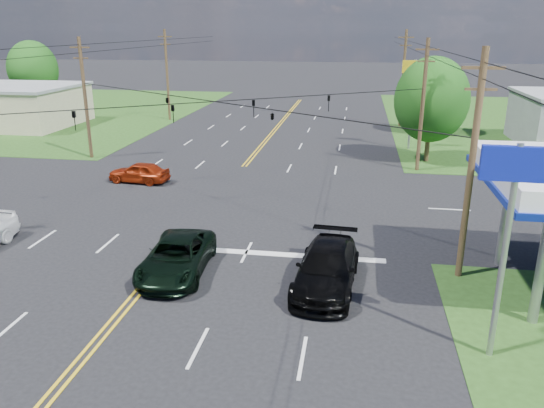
% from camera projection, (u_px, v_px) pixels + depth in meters
% --- Properties ---
extents(ground, '(280.00, 280.00, 0.00)m').
position_uv_depth(ground, '(218.00, 198.00, 33.16)').
color(ground, black).
rests_on(ground, ground).
extents(grass_nw, '(46.00, 48.00, 0.03)m').
position_uv_depth(grass_nw, '(17.00, 110.00, 68.37)').
color(grass_nw, '#234415').
rests_on(grass_nw, ground).
extents(stop_bar, '(10.00, 0.50, 0.02)m').
position_uv_depth(stop_bar, '(278.00, 255.00, 24.92)').
color(stop_bar, silver).
rests_on(stop_bar, ground).
extents(retail_nw, '(16.00, 11.00, 4.00)m').
position_uv_depth(retail_nw, '(1.00, 106.00, 57.62)').
color(retail_nw, tan).
rests_on(retail_nw, ground).
extents(pole_se, '(1.60, 0.28, 9.50)m').
position_uv_depth(pole_se, '(472.00, 165.00, 21.23)').
color(pole_se, '#44311C').
rests_on(pole_se, ground).
extents(pole_nw, '(1.60, 0.28, 9.50)m').
position_uv_depth(pole_nw, '(85.00, 97.00, 41.98)').
color(pole_nw, '#44311C').
rests_on(pole_nw, ground).
extents(pole_ne, '(1.60, 0.28, 9.50)m').
position_uv_depth(pole_ne, '(423.00, 104.00, 38.10)').
color(pole_ne, '#44311C').
rests_on(pole_ne, ground).
extents(pole_left_far, '(1.60, 0.28, 10.00)m').
position_uv_depth(pole_left_far, '(167.00, 74.00, 59.70)').
color(pole_left_far, '#44311C').
rests_on(pole_left_far, ground).
extents(pole_right_far, '(1.60, 0.28, 10.00)m').
position_uv_depth(pole_right_far, '(403.00, 77.00, 55.82)').
color(pole_right_far, '#44311C').
rests_on(pole_right_far, ground).
extents(span_wire_signals, '(26.00, 18.00, 1.13)m').
position_uv_depth(span_wire_signals, '(214.00, 102.00, 31.26)').
color(span_wire_signals, black).
rests_on(span_wire_signals, ground).
extents(power_lines, '(26.04, 100.00, 0.64)m').
position_uv_depth(power_lines, '(203.00, 58.00, 28.57)').
color(power_lines, black).
rests_on(power_lines, ground).
extents(tree_right_a, '(5.70, 5.70, 8.18)m').
position_uv_depth(tree_right_a, '(432.00, 100.00, 40.77)').
color(tree_right_a, '#44311C').
rests_on(tree_right_a, ground).
extents(tree_right_b, '(4.94, 4.94, 7.09)m').
position_uv_depth(tree_right_b, '(442.00, 91.00, 51.85)').
color(tree_right_b, '#44311C').
rests_on(tree_right_b, ground).
extents(tree_far_l, '(6.08, 6.08, 8.72)m').
position_uv_depth(tree_far_l, '(33.00, 69.00, 66.27)').
color(tree_far_l, '#44311C').
rests_on(tree_far_l, ground).
extents(pickup_dkgreen, '(2.86, 5.66, 1.53)m').
position_uv_depth(pickup_dkgreen, '(177.00, 257.00, 22.80)').
color(pickup_dkgreen, black).
rests_on(pickup_dkgreen, ground).
extents(suv_black, '(2.78, 5.96, 1.68)m').
position_uv_depth(suv_black, '(327.00, 268.00, 21.57)').
color(suv_black, black).
rests_on(suv_black, ground).
extents(sedan_red, '(4.30, 2.06, 1.42)m').
position_uv_depth(sedan_red, '(139.00, 172.00, 36.37)').
color(sedan_red, maroon).
rests_on(sedan_red, ground).
extents(polesign_se, '(2.07, 0.33, 7.02)m').
position_uv_depth(polesign_se, '(513.00, 197.00, 15.57)').
color(polesign_se, '#A5A5AA').
rests_on(polesign_se, ground).
extents(polesign_ne, '(2.11, 0.40, 7.62)m').
position_uv_depth(polesign_ne, '(414.00, 81.00, 44.85)').
color(polesign_ne, '#A5A5AA').
rests_on(polesign_ne, ground).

